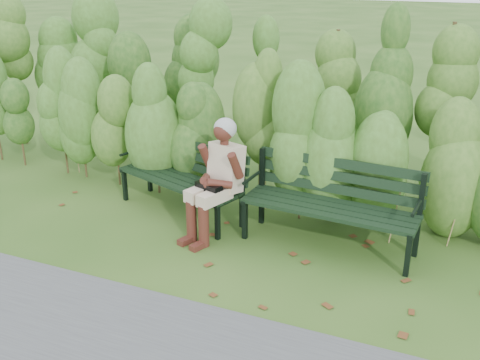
% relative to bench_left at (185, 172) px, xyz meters
% --- Properties ---
extents(ground, '(80.00, 80.00, 0.00)m').
position_rel_bench_left_xyz_m(ground, '(0.96, -0.85, -0.52)').
color(ground, '#284B15').
extents(hedge_band, '(11.04, 1.67, 2.42)m').
position_rel_bench_left_xyz_m(hedge_band, '(0.96, 1.01, 0.74)').
color(hedge_band, '#47381E').
rests_on(hedge_band, ground).
extents(leaf_litter, '(4.86, 2.17, 0.01)m').
position_rel_bench_left_xyz_m(leaf_litter, '(0.62, -1.00, -0.52)').
color(leaf_litter, brown).
rests_on(leaf_litter, ground).
extents(bench_left, '(1.86, 1.10, 0.88)m').
position_rel_bench_left_xyz_m(bench_left, '(0.00, 0.00, 0.00)').
color(bench_left, black).
rests_on(bench_left, ground).
extents(bench_right, '(1.95, 0.75, 0.95)m').
position_rel_bench_left_xyz_m(bench_right, '(1.91, -0.15, 0.04)').
color(bench_right, black).
rests_on(bench_right, ground).
extents(seated_woman, '(0.62, 0.87, 1.36)m').
position_rel_bench_left_xyz_m(seated_woman, '(0.64, -0.41, 0.24)').
color(seated_woman, beige).
rests_on(seated_woman, ground).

